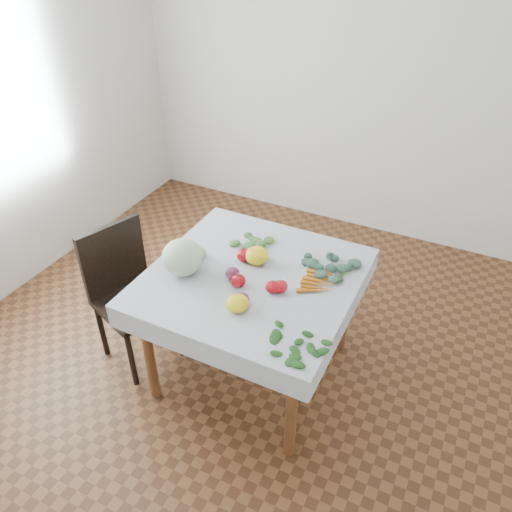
# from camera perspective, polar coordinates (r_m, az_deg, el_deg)

# --- Properties ---
(ground) EXTENTS (4.00, 4.00, 0.00)m
(ground) POSITION_cam_1_polar(r_m,az_deg,el_deg) (3.28, -0.35, -12.75)
(ground) COLOR brown
(back_wall) EXTENTS (4.00, 0.04, 2.70)m
(back_wall) POSITION_cam_1_polar(r_m,az_deg,el_deg) (4.21, 12.64, 19.63)
(back_wall) COLOR white
(back_wall) RESTS_ON ground
(table) EXTENTS (1.00, 1.00, 0.75)m
(table) POSITION_cam_1_polar(r_m,az_deg,el_deg) (2.83, -0.40, -3.88)
(table) COLOR brown
(table) RESTS_ON ground
(tablecloth) EXTENTS (1.12, 1.12, 0.01)m
(tablecloth) POSITION_cam_1_polar(r_m,az_deg,el_deg) (2.76, -0.40, -2.29)
(tablecloth) COLOR white
(tablecloth) RESTS_ON table
(chair) EXTENTS (0.53, 0.53, 0.91)m
(chair) POSITION_cam_1_polar(r_m,az_deg,el_deg) (3.16, -14.63, -3.37)
(chair) COLOR black
(chair) RESTS_ON ground
(cabbage) EXTENTS (0.30, 0.30, 0.20)m
(cabbage) POSITION_cam_1_polar(r_m,az_deg,el_deg) (2.76, -8.41, -0.13)
(cabbage) COLOR #B5C8A7
(cabbage) RESTS_ON tablecloth
(tomato_a) EXTENTS (0.12, 0.12, 0.08)m
(tomato_a) POSITION_cam_1_polar(r_m,az_deg,el_deg) (2.85, -1.35, 0.09)
(tomato_a) COLOR #B80C15
(tomato_a) RESTS_ON tablecloth
(tomato_b) EXTENTS (0.08, 0.08, 0.07)m
(tomato_b) POSITION_cam_1_polar(r_m,az_deg,el_deg) (2.64, 2.83, -3.47)
(tomato_b) COLOR #B80C15
(tomato_b) RESTS_ON tablecloth
(tomato_c) EXTENTS (0.09, 0.09, 0.07)m
(tomato_c) POSITION_cam_1_polar(r_m,az_deg,el_deg) (2.63, 1.90, -3.55)
(tomato_c) COLOR #B80C15
(tomato_c) RESTS_ON tablecloth
(tomato_d) EXTENTS (0.09, 0.09, 0.07)m
(tomato_d) POSITION_cam_1_polar(r_m,az_deg,el_deg) (2.67, -2.05, -2.85)
(tomato_d) COLOR #B80C15
(tomato_d) RESTS_ON tablecloth
(heirloom_back) EXTENTS (0.18, 0.18, 0.10)m
(heirloom_back) POSITION_cam_1_polar(r_m,az_deg,el_deg) (2.83, 0.10, 0.05)
(heirloom_back) COLOR yellow
(heirloom_back) RESTS_ON tablecloth
(heirloom_front) EXTENTS (0.15, 0.15, 0.08)m
(heirloom_front) POSITION_cam_1_polar(r_m,az_deg,el_deg) (2.52, -2.12, -5.42)
(heirloom_front) COLOR yellow
(heirloom_front) RESTS_ON tablecloth
(onion_a) EXTENTS (0.09, 0.09, 0.07)m
(onion_a) POSITION_cam_1_polar(r_m,az_deg,el_deg) (2.73, -2.71, -1.96)
(onion_a) COLOR #561834
(onion_a) RESTS_ON tablecloth
(onion_b) EXTENTS (0.08, 0.08, 0.07)m
(onion_b) POSITION_cam_1_polar(r_m,az_deg,el_deg) (2.55, -1.64, -4.98)
(onion_b) COLOR #561834
(onion_b) RESTS_ON tablecloth
(tomatillo_cluster) EXTENTS (0.16, 0.13, 0.05)m
(tomatillo_cluster) POSITION_cam_1_polar(r_m,az_deg,el_deg) (2.91, -7.90, 0.27)
(tomatillo_cluster) COLOR #B2D179
(tomatillo_cluster) RESTS_ON tablecloth
(carrot_bunch) EXTENTS (0.19, 0.25, 0.03)m
(carrot_bunch) POSITION_cam_1_polar(r_m,az_deg,el_deg) (2.72, 7.38, -2.88)
(carrot_bunch) COLOR orange
(carrot_bunch) RESTS_ON tablecloth
(kale_bunch) EXTENTS (0.28, 0.22, 0.04)m
(kale_bunch) POSITION_cam_1_polar(r_m,az_deg,el_deg) (2.84, 8.23, -1.03)
(kale_bunch) COLOR #3E6651
(kale_bunch) RESTS_ON tablecloth
(basil_bunch) EXTENTS (0.31, 0.21, 0.01)m
(basil_bunch) POSITION_cam_1_polar(r_m,az_deg,el_deg) (2.36, 4.48, -10.12)
(basil_bunch) COLOR #1E571B
(basil_bunch) RESTS_ON tablecloth
(dill_bunch) EXTENTS (0.24, 0.24, 0.03)m
(dill_bunch) POSITION_cam_1_polar(r_m,az_deg,el_deg) (2.97, -0.32, 1.11)
(dill_bunch) COLOR #437234
(dill_bunch) RESTS_ON tablecloth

